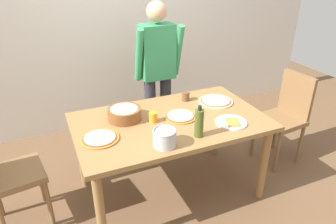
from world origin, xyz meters
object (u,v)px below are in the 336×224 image
(person_cook, at_px, (158,69))
(chair_wooden_right, at_px, (286,113))
(popcorn_bowl, at_px, (124,113))
(plate_with_slice, at_px, (231,122))
(steel_pot, at_px, (165,138))
(pizza_raw_on_board, at_px, (216,101))
(cup_orange, at_px, (153,117))
(chair_wooden_left, at_px, (4,171))
(pizza_second_cooked, at_px, (100,138))
(olive_oil_bottle, at_px, (199,123))
(dining_table, at_px, (170,129))
(pizza_cooked_on_tray, at_px, (180,116))
(cup_small_brown, at_px, (186,96))

(person_cook, bearing_deg, chair_wooden_right, -32.67)
(person_cook, distance_m, popcorn_bowl, 0.81)
(plate_with_slice, distance_m, steel_pot, 0.65)
(chair_wooden_right, relative_size, popcorn_bowl, 3.39)
(pizza_raw_on_board, height_order, cup_orange, cup_orange)
(chair_wooden_left, height_order, pizza_second_cooked, chair_wooden_left)
(olive_oil_bottle, bearing_deg, pizza_raw_on_board, 47.04)
(pizza_raw_on_board, xyz_separation_m, olive_oil_bottle, (-0.44, -0.48, 0.10))
(dining_table, height_order, pizza_cooked_on_tray, pizza_cooked_on_tray)
(dining_table, distance_m, popcorn_bowl, 0.41)
(plate_with_slice, relative_size, popcorn_bowl, 0.93)
(chair_wooden_left, distance_m, steel_pot, 1.25)
(chair_wooden_right, distance_m, cup_orange, 1.49)
(plate_with_slice, height_order, steel_pot, steel_pot)
(person_cook, xyz_separation_m, pizza_raw_on_board, (0.35, -0.60, -0.17))
(pizza_raw_on_board, relative_size, cup_small_brown, 3.78)
(pizza_cooked_on_tray, xyz_separation_m, cup_small_brown, (0.20, 0.29, 0.03))
(chair_wooden_right, height_order, pizza_raw_on_board, chair_wooden_right)
(chair_wooden_left, relative_size, plate_with_slice, 3.65)
(popcorn_bowl, distance_m, olive_oil_bottle, 0.66)
(dining_table, height_order, chair_wooden_right, chair_wooden_right)
(person_cook, distance_m, pizza_second_cooked, 1.17)
(dining_table, relative_size, cup_small_brown, 18.82)
(chair_wooden_right, bearing_deg, plate_with_slice, -162.20)
(popcorn_bowl, bearing_deg, dining_table, -25.01)
(plate_with_slice, bearing_deg, pizza_second_cooked, 170.38)
(cup_orange, bearing_deg, chair_wooden_left, 174.98)
(pizza_second_cooked, bearing_deg, chair_wooden_right, 3.12)
(chair_wooden_left, distance_m, cup_small_brown, 1.64)
(person_cook, xyz_separation_m, chair_wooden_right, (1.13, -0.73, -0.40))
(pizza_cooked_on_tray, height_order, plate_with_slice, plate_with_slice)
(person_cook, bearing_deg, cup_small_brown, -77.36)
(person_cook, bearing_deg, plate_with_slice, -76.16)
(pizza_cooked_on_tray, bearing_deg, cup_small_brown, 56.01)
(olive_oil_bottle, distance_m, cup_orange, 0.43)
(dining_table, relative_size, cup_orange, 18.82)
(plate_with_slice, relative_size, olive_oil_bottle, 1.02)
(dining_table, xyz_separation_m, pizza_raw_on_board, (0.54, 0.15, 0.10))
(steel_pot, relative_size, cup_orange, 2.04)
(person_cook, bearing_deg, dining_table, -104.02)
(chair_wooden_right, distance_m, popcorn_bowl, 1.70)
(cup_orange, bearing_deg, olive_oil_bottle, -56.14)
(chair_wooden_right, relative_size, pizza_raw_on_board, 2.95)
(cup_small_brown, bearing_deg, cup_orange, -147.97)
(olive_oil_bottle, height_order, steel_pot, olive_oil_bottle)
(chair_wooden_left, relative_size, pizza_raw_on_board, 2.95)
(cup_orange, bearing_deg, cup_small_brown, 32.03)
(plate_with_slice, relative_size, cup_small_brown, 3.06)
(person_cook, xyz_separation_m, cup_orange, (-0.33, -0.73, -0.14))
(pizza_raw_on_board, bearing_deg, steel_pot, -145.87)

